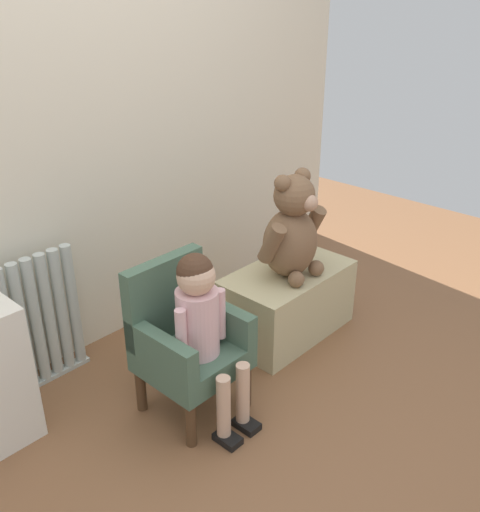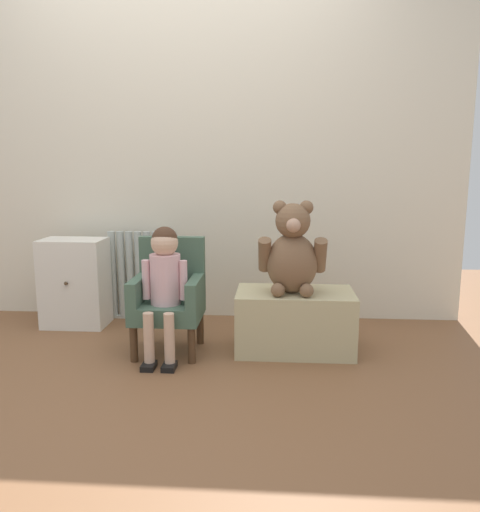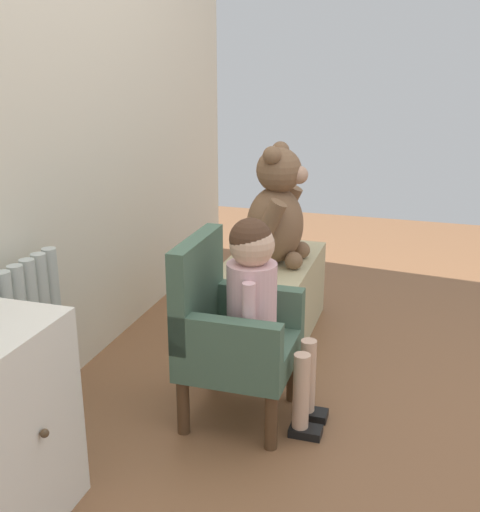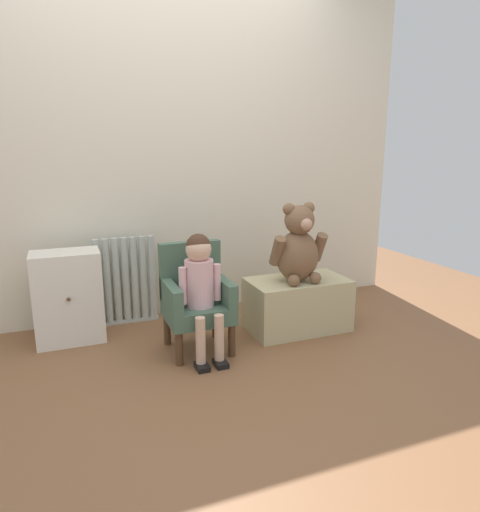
{
  "view_description": "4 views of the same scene",
  "coord_description": "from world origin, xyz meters",
  "views": [
    {
      "loc": [
        -1.27,
        -0.96,
        1.64
      ],
      "look_at": [
        0.39,
        0.58,
        0.56
      ],
      "focal_mm": 40.0,
      "sensor_mm": 36.0,
      "label": 1
    },
    {
      "loc": [
        0.62,
        -2.21,
        1.06
      ],
      "look_at": [
        0.42,
        0.58,
        0.55
      ],
      "focal_mm": 35.0,
      "sensor_mm": 36.0,
      "label": 2
    },
    {
      "loc": [
        -1.91,
        -0.1,
        1.26
      ],
      "look_at": [
        0.32,
        0.59,
        0.5
      ],
      "focal_mm": 45.0,
      "sensor_mm": 36.0,
      "label": 3
    },
    {
      "loc": [
        -0.71,
        -2.02,
        1.21
      ],
      "look_at": [
        0.31,
        0.55,
        0.56
      ],
      "focal_mm": 32.0,
      "sensor_mm": 36.0,
      "label": 4
    }
  ],
  "objects": [
    {
      "name": "radiator",
      "position": [
        -0.32,
        1.12,
        0.31
      ],
      "size": [
        0.43,
        0.05,
        0.62
      ],
      "color": "#B5BDB6",
      "rests_on": "ground_plane"
    },
    {
      "name": "ground_plane",
      "position": [
        0.0,
        0.0,
        0.0
      ],
      "size": [
        6.0,
        6.0,
        0.0
      ],
      "primitive_type": "plane",
      "color": "brown"
    },
    {
      "name": "child_figure",
      "position": [
        0.02,
        0.43,
        0.48
      ],
      "size": [
        0.25,
        0.35,
        0.74
      ],
      "color": "beige",
      "rests_on": "ground_plane"
    },
    {
      "name": "low_bench",
      "position": [
        0.74,
        0.57,
        0.18
      ],
      "size": [
        0.67,
        0.38,
        0.35
      ],
      "primitive_type": "cube",
      "color": "tan",
      "rests_on": "ground_plane"
    },
    {
      "name": "child_armchair",
      "position": [
        0.02,
        0.54,
        0.33
      ],
      "size": [
        0.38,
        0.37,
        0.65
      ],
      "color": "#45624E",
      "rests_on": "ground_plane"
    },
    {
      "name": "back_wall",
      "position": [
        0.0,
        1.25,
        1.2
      ],
      "size": [
        3.8,
        0.05,
        2.4
      ],
      "primitive_type": "cube",
      "color": "beige",
      "rests_on": "ground_plane"
    },
    {
      "name": "large_teddy_bear",
      "position": [
        0.72,
        0.54,
        0.58
      ],
      "size": [
        0.38,
        0.27,
        0.52
      ],
      "color": "brown",
      "rests_on": "low_bench"
    }
  ]
}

